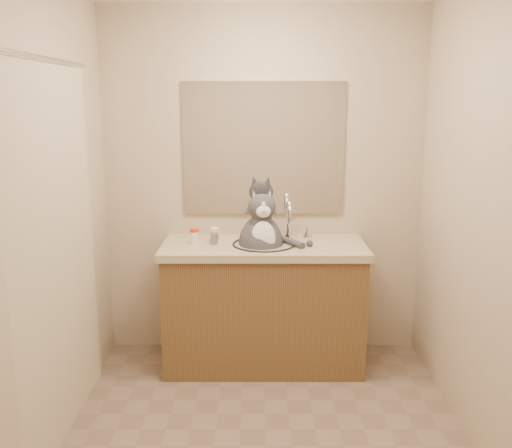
{
  "coord_description": "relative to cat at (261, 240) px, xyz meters",
  "views": [
    {
      "loc": [
        -0.05,
        -2.67,
        1.78
      ],
      "look_at": [
        -0.05,
        0.65,
        1.05
      ],
      "focal_mm": 40.0,
      "sensor_mm": 36.0,
      "label": 1
    }
  ],
  "objects": [
    {
      "name": "mirror",
      "position": [
        0.02,
        0.29,
        0.57
      ],
      "size": [
        1.1,
        0.02,
        0.9
      ],
      "primitive_type": "cube",
      "color": "white",
      "rests_on": "room"
    },
    {
      "name": "pill_bottle_orange",
      "position": [
        -0.31,
        0.06,
        0.02
      ],
      "size": [
        0.07,
        0.07,
        0.1
      ],
      "rotation": [
        0.0,
        0.0,
        -0.26
      ],
      "color": "white",
      "rests_on": "vanity"
    },
    {
      "name": "room",
      "position": [
        0.02,
        -0.95,
        0.32
      ],
      "size": [
        2.22,
        2.52,
        2.42
      ],
      "color": "#846D5B",
      "rests_on": "ground"
    },
    {
      "name": "grey_canister",
      "position": [
        -0.31,
        0.01,
        0.01
      ],
      "size": [
        0.05,
        0.05,
        0.08
      ],
      "rotation": [
        0.0,
        0.0,
        -0.12
      ],
      "color": "slate",
      "rests_on": "vanity"
    },
    {
      "name": "cat",
      "position": [
        0.0,
        0.0,
        0.0
      ],
      "size": [
        0.45,
        0.36,
        0.59
      ],
      "rotation": [
        0.0,
        0.0,
        0.13
      ],
      "color": "#404045",
      "rests_on": "vanity"
    },
    {
      "name": "vanity",
      "position": [
        0.02,
        0.02,
        -0.44
      ],
      "size": [
        1.34,
        0.59,
        1.12
      ],
      "color": "brown",
      "rests_on": "ground"
    },
    {
      "name": "pill_bottle_redcap",
      "position": [
        -0.44,
        0.03,
        0.02
      ],
      "size": [
        0.06,
        0.06,
        0.1
      ],
      "rotation": [
        0.0,
        0.0,
        -0.03
      ],
      "color": "white",
      "rests_on": "vanity"
    },
    {
      "name": "shower_curtain",
      "position": [
        -1.03,
        -0.85,
        0.15
      ],
      "size": [
        0.02,
        1.3,
        1.93
      ],
      "color": "beige",
      "rests_on": "ground"
    }
  ]
}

